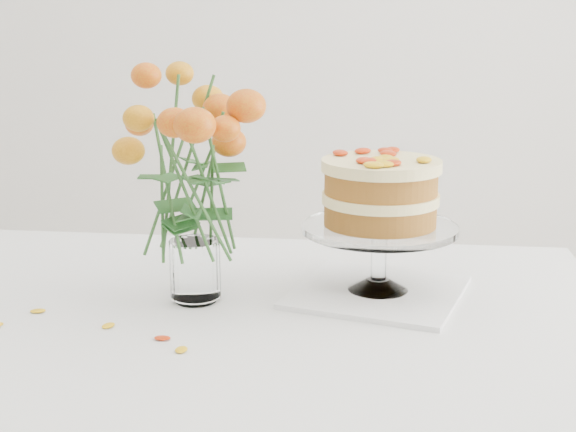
# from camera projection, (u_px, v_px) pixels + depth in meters

# --- Properties ---
(table) EXTENTS (1.43, 0.93, 0.76)m
(table) POSITION_uv_depth(u_px,v_px,m) (197.00, 353.00, 1.38)
(table) COLOR tan
(table) RESTS_ON ground
(napkin) EXTENTS (0.35, 0.35, 0.01)m
(napkin) POSITION_uv_depth(u_px,v_px,m) (378.00, 292.00, 1.43)
(napkin) COLOR white
(napkin) RESTS_ON table
(cake_stand) EXTENTS (0.27, 0.27, 0.25)m
(cake_stand) POSITION_uv_depth(u_px,v_px,m) (380.00, 200.00, 1.39)
(cake_stand) COLOR white
(cake_stand) RESTS_ON napkin
(rose_vase) EXTENTS (0.32, 0.32, 0.44)m
(rose_vase) POSITION_uv_depth(u_px,v_px,m) (192.00, 155.00, 1.34)
(rose_vase) COLOR white
(rose_vase) RESTS_ON table
(stray_petal_a) EXTENTS (0.03, 0.02, 0.00)m
(stray_petal_a) POSITION_uv_depth(u_px,v_px,m) (108.00, 326.00, 1.28)
(stray_petal_a) COLOR yellow
(stray_petal_a) RESTS_ON table
(stray_petal_b) EXTENTS (0.03, 0.02, 0.00)m
(stray_petal_b) POSITION_uv_depth(u_px,v_px,m) (162.00, 338.00, 1.23)
(stray_petal_b) COLOR yellow
(stray_petal_b) RESTS_ON table
(stray_petal_c) EXTENTS (0.03, 0.02, 0.00)m
(stray_petal_c) POSITION_uv_depth(u_px,v_px,m) (181.00, 350.00, 1.19)
(stray_petal_c) COLOR yellow
(stray_petal_c) RESTS_ON table
(stray_petal_d) EXTENTS (0.03, 0.02, 0.00)m
(stray_petal_d) POSITION_uv_depth(u_px,v_px,m) (38.00, 311.00, 1.35)
(stray_petal_d) COLOR yellow
(stray_petal_d) RESTS_ON table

